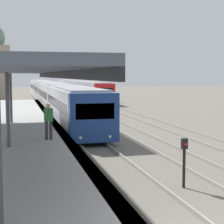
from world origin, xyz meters
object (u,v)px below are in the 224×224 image
Objects in this scene: signal_mast_far at (102,80)px; train_near at (49,92)px; signal_post_near at (184,157)px; train_far at (78,88)px; person_on_platform at (49,119)px.

train_near is at bearing -146.03° from signal_mast_far.
train_near is 9.97m from signal_mast_far.
signal_mast_far is (6.66, 42.06, 2.16)m from signal_post_near.
signal_post_near is at bearing -95.39° from train_far.
person_on_platform is at bearing -100.68° from train_far.
person_on_platform is 0.32× the size of signal_mast_far.
signal_mast_far reaches higher than train_far.
train_near is 11.26× the size of signal_mast_far.
train_far is at bearing 84.61° from signal_post_near.
train_far is (9.23, 48.95, -0.19)m from person_on_platform.
train_near is 1.38× the size of train_far.
signal_post_near is (-5.16, -54.78, -0.56)m from train_far.
train_near reaches higher than person_on_platform.
train_far is 55.02m from signal_post_near.
train_far reaches higher than signal_post_near.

